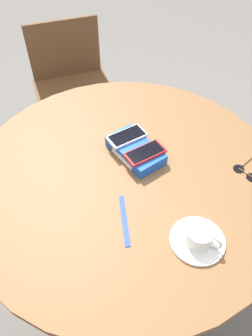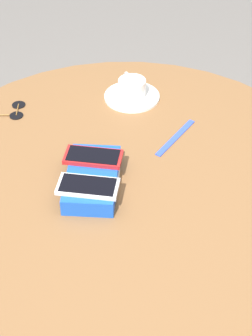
% 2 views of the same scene
% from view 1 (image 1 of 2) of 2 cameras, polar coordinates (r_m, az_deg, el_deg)
% --- Properties ---
extents(ground_plane, '(8.00, 8.00, 0.00)m').
position_cam_1_polar(ground_plane, '(1.80, 0.00, -16.72)').
color(ground_plane, slate).
extents(round_table, '(1.12, 1.12, 0.75)m').
position_cam_1_polar(round_table, '(1.24, 0.00, -3.85)').
color(round_table, '#2D2D2D').
rests_on(round_table, ground_plane).
extents(phone_box, '(0.23, 0.16, 0.04)m').
position_cam_1_polar(phone_box, '(1.20, 1.63, 3.10)').
color(phone_box, blue).
rests_on(phone_box, round_table).
extents(phone_white, '(0.10, 0.16, 0.01)m').
position_cam_1_polar(phone_white, '(1.22, 0.16, 5.55)').
color(phone_white, silver).
rests_on(phone_white, phone_box).
extents(phone_red, '(0.10, 0.15, 0.01)m').
position_cam_1_polar(phone_red, '(1.15, 3.35, 2.65)').
color(phone_red, red).
rests_on(phone_red, phone_box).
extents(saucer, '(0.17, 0.17, 0.01)m').
position_cam_1_polar(saucer, '(1.02, 12.32, -12.22)').
color(saucer, white).
rests_on(saucer, round_table).
extents(coffee_cup, '(0.11, 0.08, 0.05)m').
position_cam_1_polar(coffee_cup, '(0.99, 12.77, -11.40)').
color(coffee_cup, white).
rests_on(coffee_cup, saucer).
extents(lanyard_strap, '(0.15, 0.13, 0.00)m').
position_cam_1_polar(lanyard_strap, '(1.03, -0.29, -9.02)').
color(lanyard_strap, blue).
rests_on(lanyard_strap, round_table).
extents(sunglasses, '(0.09, 0.13, 0.01)m').
position_cam_1_polar(sunglasses, '(1.23, 20.12, -0.57)').
color(sunglasses, black).
rests_on(sunglasses, round_table).
extents(chair_near_window, '(0.62, 0.62, 0.80)m').
position_cam_1_polar(chair_near_window, '(2.11, -9.13, 13.46)').
color(chair_near_window, brown).
rests_on(chair_near_window, ground_plane).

